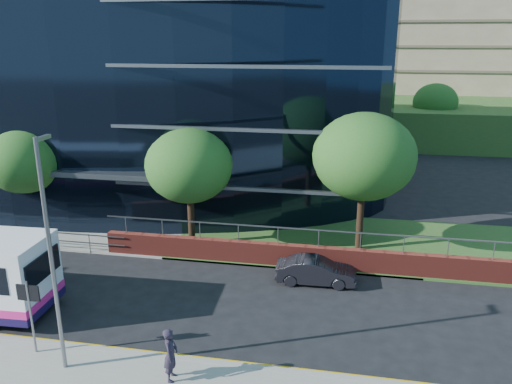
% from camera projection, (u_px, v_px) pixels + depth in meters
% --- Properties ---
extents(far_forecourt, '(50.00, 8.00, 0.10)m').
position_uv_depth(far_forecourt, '(5.00, 218.00, 31.65)').
color(far_forecourt, gray).
rests_on(far_forecourt, ground).
extents(grass_verge, '(36.00, 8.00, 0.12)m').
position_uv_depth(grass_verge, '(511.00, 253.00, 26.41)').
color(grass_verge, '#2D511E').
rests_on(grass_verge, ground).
extents(glass_office, '(44.00, 23.10, 16.00)m').
position_uv_depth(glass_office, '(97.00, 79.00, 38.22)').
color(glass_office, black).
rests_on(glass_office, ground).
extents(retaining_wall, '(34.00, 0.40, 2.11)m').
position_uv_depth(retaining_wall, '(446.00, 268.00, 23.47)').
color(retaining_wall, maroon).
rests_on(retaining_wall, ground).
extents(apartment_block, '(60.00, 42.00, 30.00)m').
position_uv_depth(apartment_block, '(484.00, 37.00, 65.18)').
color(apartment_block, '#2D511E').
rests_on(apartment_block, ground).
extents(street_sign, '(0.85, 0.09, 2.80)m').
position_uv_depth(street_sign, '(29.00, 302.00, 17.38)').
color(street_sign, slate).
rests_on(street_sign, pavement_near).
extents(tree_far_b, '(4.29, 4.29, 6.05)m').
position_uv_depth(tree_far_b, '(24.00, 162.00, 28.50)').
color(tree_far_b, black).
rests_on(tree_far_b, ground).
extents(tree_far_c, '(4.62, 4.62, 6.51)m').
position_uv_depth(tree_far_c, '(189.00, 166.00, 26.18)').
color(tree_far_c, black).
rests_on(tree_far_c, ground).
extents(tree_far_d, '(5.28, 5.28, 7.44)m').
position_uv_depth(tree_far_d, '(364.00, 157.00, 25.36)').
color(tree_far_d, black).
rests_on(tree_far_d, ground).
extents(tree_dist_e, '(4.62, 4.62, 6.51)m').
position_uv_depth(tree_dist_e, '(435.00, 102.00, 52.34)').
color(tree_dist_e, black).
rests_on(tree_dist_e, ground).
extents(streetlight_east, '(0.15, 0.77, 8.00)m').
position_uv_depth(streetlight_east, '(51.00, 252.00, 15.89)').
color(streetlight_east, slate).
rests_on(streetlight_east, pavement_near).
extents(parked_car, '(3.75, 1.40, 1.22)m').
position_uv_depth(parked_car, '(316.00, 271.00, 23.15)').
color(parked_car, black).
rests_on(parked_car, ground).
extents(pedestrian, '(0.53, 0.73, 1.86)m').
position_uv_depth(pedestrian, '(171.00, 354.00, 16.25)').
color(pedestrian, '#221D2B').
rests_on(pedestrian, pavement_near).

